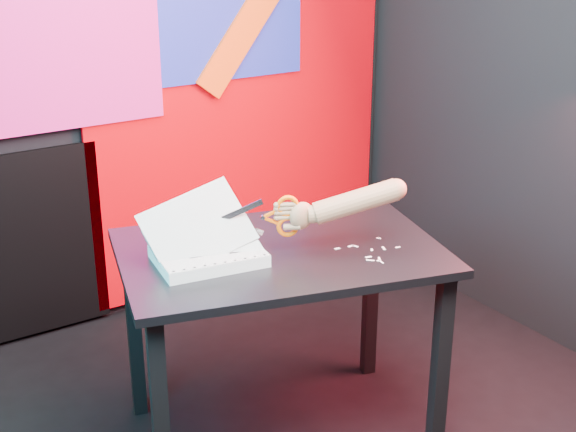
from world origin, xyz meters
TOP-DOWN VIEW (x-y plane):
  - room at (0.00, 0.00)m, footprint 3.01×3.01m
  - backdrop at (0.06, 1.46)m, footprint 2.88×0.05m
  - work_table at (0.10, 0.26)m, footprint 1.23×0.98m
  - printout_stack at (-0.16, 0.30)m, footprint 0.38×0.30m
  - scissors at (0.09, 0.23)m, footprint 0.23×0.12m
  - hand_forearm at (0.28, 0.13)m, footprint 0.40×0.22m
  - paper_clippings at (0.33, 0.07)m, footprint 0.20×0.19m

SIDE VIEW (x-z plane):
  - work_table at x=0.10m, z-range 0.27..1.02m
  - paper_clippings at x=0.33m, z-range 0.75..0.75m
  - printout_stack at x=-0.16m, z-range 0.65..0.91m
  - scissors at x=0.09m, z-range 0.80..0.95m
  - hand_forearm at x=0.28m, z-range 0.83..1.00m
  - backdrop at x=0.06m, z-range -0.08..2.00m
  - room at x=0.00m, z-range 0.00..2.71m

